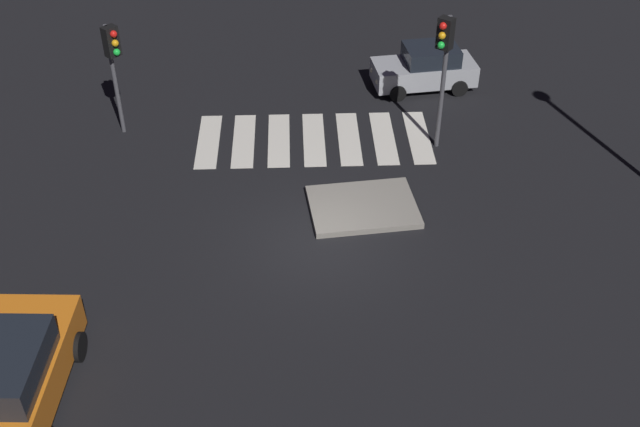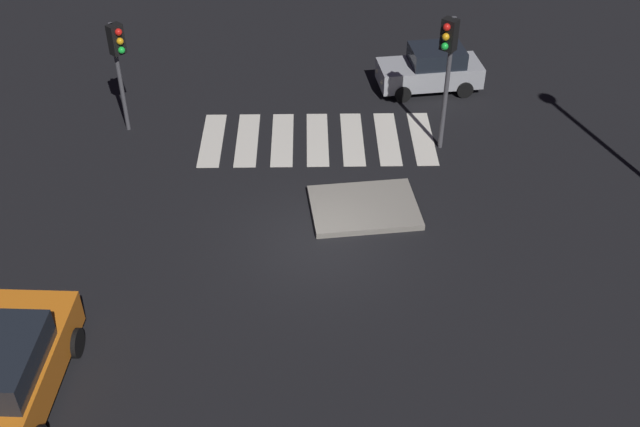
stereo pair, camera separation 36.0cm
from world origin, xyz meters
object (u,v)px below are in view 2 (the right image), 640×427
at_px(car_orange, 7,372).
at_px(traffic_light_east, 118,52).
at_px(traffic_light_south, 448,53).
at_px(traffic_island, 364,207).
at_px(car_silver, 431,69).

relative_size(car_orange, traffic_light_east, 1.20).
bearing_deg(traffic_light_south, traffic_island, 1.05).
bearing_deg(traffic_light_east, car_silver, 58.37).
distance_m(traffic_island, car_orange, 10.55).
height_order(car_silver, traffic_light_east, traffic_light_east).
relative_size(car_silver, car_orange, 0.84).
bearing_deg(traffic_light_east, car_orange, -49.15).
height_order(traffic_island, car_silver, car_silver).
xyz_separation_m(car_silver, traffic_light_south, (0.24, 3.99, 2.59)).
xyz_separation_m(traffic_island, car_silver, (-2.81, -7.19, 0.70)).
distance_m(car_orange, traffic_light_south, 14.76).
height_order(traffic_light_south, traffic_light_east, traffic_light_south).
relative_size(traffic_island, traffic_light_south, 0.74).
bearing_deg(car_silver, car_orange, 44.80).
xyz_separation_m(car_orange, traffic_light_south, (-10.61, -9.97, 2.42)).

